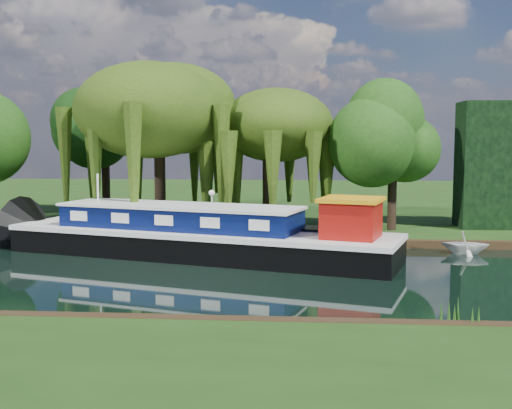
{
  "coord_description": "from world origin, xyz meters",
  "views": [
    {
      "loc": [
        6.18,
        -27.97,
        6.13
      ],
      "look_at": [
        3.7,
        4.14,
        2.8
      ],
      "focal_mm": 45.0,
      "sensor_mm": 36.0,
      "label": 1
    }
  ],
  "objects": [
    {
      "name": "dutch_barge",
      "position": [
        0.87,
        4.59,
        1.08
      ],
      "size": [
        21.16,
        10.39,
        4.37
      ],
      "rotation": [
        0.0,
        0.0,
        -0.29
      ],
      "color": "black",
      "rests_on": "ground"
    },
    {
      "name": "reeds_near",
      "position": [
        6.87,
        -7.57,
        0.55
      ],
      "size": [
        33.7,
        1.5,
        1.1
      ],
      "color": "#1E4512",
      "rests_on": "ground"
    },
    {
      "name": "white_cruiser",
      "position": [
        14.71,
        6.56,
        0.0
      ],
      "size": [
        2.7,
        2.41,
        1.29
      ],
      "primitive_type": "imported",
      "rotation": [
        0.0,
        0.0,
        1.44
      ],
      "color": "silver",
      "rests_on": "ground"
    },
    {
      "name": "willow_right",
      "position": [
        3.8,
        12.75,
        6.31
      ],
      "size": [
        6.6,
        6.6,
        8.04
      ],
      "color": "black",
      "rests_on": "far_bank"
    },
    {
      "name": "tree_far_right",
      "position": [
        11.56,
        12.2,
        5.95
      ],
      "size": [
        4.88,
        4.88,
        7.99
      ],
      "color": "black",
      "rests_on": "far_bank"
    },
    {
      "name": "tree_far_mid",
      "position": [
        -8.72,
        18.91,
        6.38
      ],
      "size": [
        5.26,
        5.26,
        8.61
      ],
      "color": "black",
      "rests_on": "far_bank"
    },
    {
      "name": "mooring_posts",
      "position": [
        -0.5,
        8.4,
        0.95
      ],
      "size": [
        19.16,
        0.16,
        1.0
      ],
      "color": "silver",
      "rests_on": "far_bank"
    },
    {
      "name": "ground",
      "position": [
        0.0,
        0.0,
        0.0
      ],
      "size": [
        120.0,
        120.0,
        0.0
      ],
      "primitive_type": "plane",
      "color": "black"
    },
    {
      "name": "lamppost",
      "position": [
        0.5,
        10.5,
        2.42
      ],
      "size": [
        0.36,
        0.36,
        2.56
      ],
      "color": "silver",
      "rests_on": "far_bank"
    },
    {
      "name": "narrowboat",
      "position": [
        4.12,
        5.34,
        0.61
      ],
      "size": [
        11.75,
        4.88,
        1.7
      ],
      "rotation": [
        0.0,
        0.0,
        -0.26
      ],
      "color": "navy",
      "rests_on": "ground"
    },
    {
      "name": "willow_left",
      "position": [
        -3.09,
        12.33,
        7.7
      ],
      "size": [
        8.32,
        8.32,
        9.98
      ],
      "color": "black",
      "rests_on": "far_bank"
    },
    {
      "name": "far_bank",
      "position": [
        0.0,
        34.0,
        0.23
      ],
      "size": [
        120.0,
        52.0,
        0.45
      ],
      "primitive_type": "cube",
      "color": "#18320D",
      "rests_on": "ground"
    },
    {
      "name": "conifer_hedge",
      "position": [
        19.0,
        14.0,
        4.45
      ],
      "size": [
        6.0,
        3.0,
        8.0
      ],
      "primitive_type": "cube",
      "color": "black",
      "rests_on": "far_bank"
    }
  ]
}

